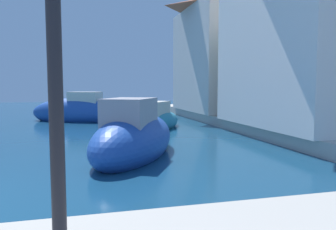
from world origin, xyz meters
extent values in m
cube|color=#ADA89E|center=(13.00, 6.00, 0.25)|extent=(6.00, 32.00, 0.50)
ellipsoid|color=#1E479E|center=(3.03, 14.42, 0.50)|extent=(6.12, 4.22, 1.80)
cube|color=beige|center=(3.46, 14.23, 1.40)|extent=(2.11, 1.81, 0.72)
ellipsoid|color=#1E479E|center=(4.81, 3.61, 0.46)|extent=(3.94, 5.21, 1.66)
cube|color=gray|center=(4.63, 3.26, 1.35)|extent=(1.83, 2.03, 0.80)
ellipsoid|color=teal|center=(7.05, 9.81, 0.31)|extent=(3.11, 3.50, 1.12)
cube|color=beige|center=(6.88, 9.60, 1.00)|extent=(1.48, 1.63, 0.70)
cube|color=white|center=(13.00, 5.55, 4.41)|extent=(6.42, 7.10, 7.83)
cube|color=beige|center=(13.00, 14.04, 3.77)|extent=(6.31, 7.17, 6.54)
pyramid|color=#B25638|center=(13.00, 14.04, 7.61)|extent=(6.68, 7.60, 1.14)
cylinder|color=black|center=(3.13, -3.29, 2.22)|extent=(0.12, 0.12, 3.43)
cylinder|color=brown|center=(11.89, 10.05, 1.66)|extent=(0.24, 0.24, 2.31)
sphere|color=#285623|center=(11.89, 10.05, 3.60)|extent=(2.27, 2.27, 2.27)
camera|label=1|loc=(3.34, -6.10, 2.10)|focal=35.28mm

